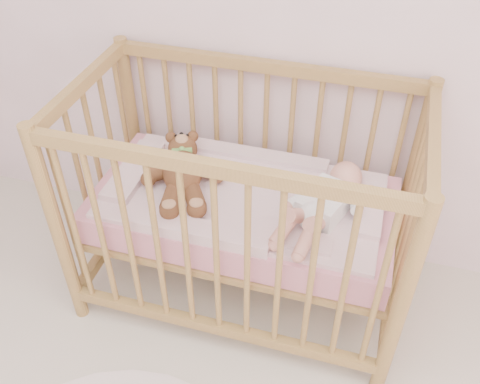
% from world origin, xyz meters
% --- Properties ---
extents(crib, '(1.36, 0.76, 1.00)m').
position_xyz_m(crib, '(-0.08, 1.60, 0.50)').
color(crib, '#B08C4A').
rests_on(crib, floor).
extents(mattress, '(1.22, 0.62, 0.13)m').
position_xyz_m(mattress, '(-0.08, 1.60, 0.49)').
color(mattress, pink).
rests_on(mattress, crib).
extents(blanket, '(1.10, 0.58, 0.06)m').
position_xyz_m(blanket, '(-0.08, 1.60, 0.56)').
color(blanket, pink).
rests_on(blanket, mattress).
extents(baby, '(0.45, 0.63, 0.14)m').
position_xyz_m(baby, '(0.24, 1.58, 0.64)').
color(baby, white).
rests_on(baby, blanket).
extents(teddy_bear, '(0.51, 0.60, 0.14)m').
position_xyz_m(teddy_bear, '(-0.33, 1.58, 0.65)').
color(teddy_bear, brown).
rests_on(teddy_bear, blanket).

